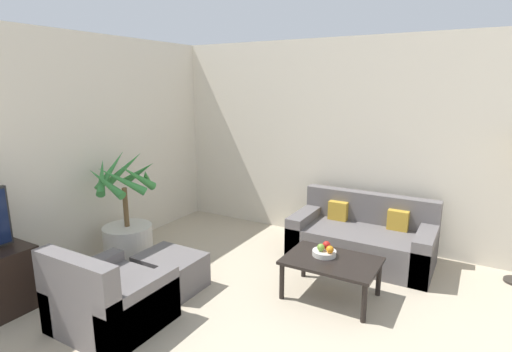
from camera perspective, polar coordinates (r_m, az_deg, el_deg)
wall_back at (r=5.28m, az=21.51°, el=3.82°), size 8.33×0.06×2.70m
wall_left at (r=4.73m, az=-32.23°, el=1.76°), size 0.06×7.60×2.70m
potted_palm at (r=5.12m, az=-17.91°, el=-6.95°), size 0.81×0.81×1.34m
sofa_loveseat at (r=5.10m, az=14.90°, el=-8.70°), size 1.65×0.84×0.78m
coffee_table at (r=4.14m, az=10.71°, el=-12.28°), size 0.91×0.64×0.41m
fruit_bowl at (r=4.19m, az=9.72°, el=-10.79°), size 0.24×0.24×0.05m
apple_red at (r=4.21m, az=10.04°, el=-9.69°), size 0.08×0.08×0.08m
apple_green at (r=4.15m, az=9.26°, el=-10.03°), size 0.08×0.08×0.08m
orange_fruit at (r=4.11m, az=10.52°, el=-10.28°), size 0.08×0.08×0.08m
armchair at (r=3.89m, az=-20.31°, el=-16.29°), size 0.87×0.82×0.77m
ottoman at (r=4.42m, az=-12.05°, el=-13.13°), size 0.66×0.51×0.36m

